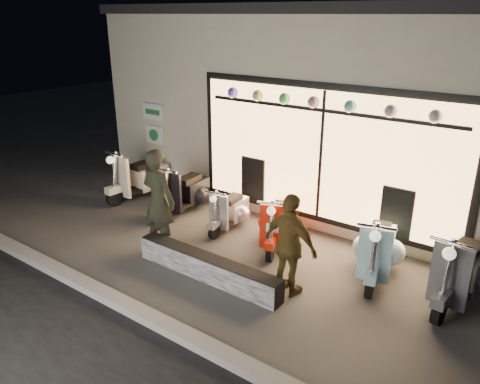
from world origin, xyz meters
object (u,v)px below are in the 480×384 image
object	(u,v)px
scooter_red	(278,222)
man	(159,201)
scooter_silver	(231,210)
woman	(290,245)
graffiti_barrier	(207,267)

from	to	relation	value
scooter_red	man	size ratio (longest dim) A/B	0.75
scooter_red	scooter_silver	bearing A→B (deg)	155.55
woman	scooter_silver	bearing A→B (deg)	-24.17
graffiti_barrier	man	xyz separation A→B (m)	(-1.35, 0.31, 0.74)
scooter_silver	man	distance (m)	1.67
scooter_red	woman	bearing A→B (deg)	-74.49
scooter_silver	scooter_red	distance (m)	1.13
woman	scooter_red	bearing A→B (deg)	-43.80
graffiti_barrier	man	size ratio (longest dim) A/B	1.45
woman	man	bearing A→B (deg)	11.06
scooter_silver	woman	world-z (taller)	woman
scooter_red	woman	size ratio (longest dim) A/B	0.87
scooter_silver	woman	size ratio (longest dim) A/B	0.77
graffiti_barrier	man	distance (m)	1.57
graffiti_barrier	scooter_silver	xyz separation A→B (m)	(-0.89, 1.81, 0.15)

